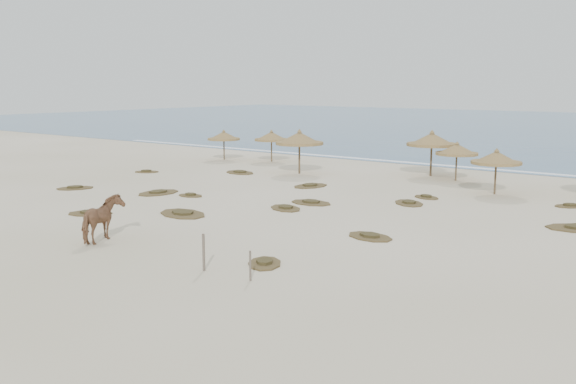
% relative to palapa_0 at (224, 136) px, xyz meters
% --- Properties ---
extents(ground, '(160.00, 160.00, 0.00)m').
position_rel_palapa_0_xyz_m(ground, '(15.39, -18.88, -1.87)').
color(ground, beige).
rests_on(ground, ground).
extents(foam_line, '(70.00, 0.60, 0.01)m').
position_rel_palapa_0_xyz_m(foam_line, '(15.39, 7.12, -1.87)').
color(foam_line, white).
rests_on(foam_line, ground).
extents(palapa_0, '(3.11, 3.11, 2.41)m').
position_rel_palapa_0_xyz_m(palapa_0, '(0.00, 0.00, 0.00)').
color(palapa_0, brown).
rests_on(palapa_0, ground).
extents(palapa_1, '(3.17, 3.17, 2.49)m').
position_rel_palapa_0_xyz_m(palapa_1, '(3.76, 1.35, 0.06)').
color(palapa_1, brown).
rests_on(palapa_1, ground).
extents(palapa_2, '(3.56, 3.56, 3.01)m').
position_rel_palapa_0_xyz_m(palapa_2, '(9.49, -2.79, 0.46)').
color(palapa_2, brown).
rests_on(palapa_2, ground).
extents(palapa_3, '(3.44, 3.44, 2.47)m').
position_rel_palapa_0_xyz_m(palapa_3, '(19.14, 0.62, 0.05)').
color(palapa_3, brown).
rests_on(palapa_3, ground).
extents(palapa_4, '(3.70, 3.70, 3.04)m').
position_rel_palapa_0_xyz_m(palapa_4, '(17.02, 1.52, 0.48)').
color(palapa_4, brown).
rests_on(palapa_4, ground).
extents(palapa_5, '(2.91, 2.91, 2.54)m').
position_rel_palapa_0_xyz_m(palapa_5, '(22.82, -2.77, 0.10)').
color(palapa_5, brown).
rests_on(palapa_5, ground).
extents(horse, '(1.67, 2.27, 1.75)m').
position_rel_palapa_0_xyz_m(horse, '(14.68, -22.53, -1.00)').
color(horse, '#986545').
rests_on(horse, ground).
extents(fence_post_near, '(0.11, 0.11, 1.23)m').
position_rel_palapa_0_xyz_m(fence_post_near, '(20.51, -22.97, -1.26)').
color(fence_post_near, '#6C5E51').
rests_on(fence_post_near, ground).
extents(fence_post_far, '(0.08, 0.08, 0.95)m').
position_rel_palapa_0_xyz_m(fence_post_far, '(22.41, -22.87, -1.40)').
color(fence_post_far, '#6C5E51').
rests_on(fence_post_far, ground).
extents(scrub_0, '(2.24, 2.46, 0.16)m').
position_rel_palapa_0_xyz_m(scrub_0, '(2.92, -15.71, -1.82)').
color(scrub_0, brown).
rests_on(scrub_0, ground).
extents(scrub_1, '(1.71, 2.56, 0.16)m').
position_rel_palapa_0_xyz_m(scrub_1, '(7.97, -13.88, -1.82)').
color(scrub_1, brown).
rests_on(scrub_1, ground).
extents(scrub_2, '(1.53, 1.05, 0.16)m').
position_rel_palapa_0_xyz_m(scrub_2, '(10.03, -13.41, -1.82)').
color(scrub_2, brown).
rests_on(scrub_2, ground).
extents(scrub_3, '(2.39, 2.10, 0.16)m').
position_rel_palapa_0_xyz_m(scrub_3, '(16.28, -13.12, -1.82)').
color(scrub_3, brown).
rests_on(scrub_3, ground).
extents(scrub_4, '(2.26, 1.72, 0.16)m').
position_rel_palapa_0_xyz_m(scrub_4, '(22.49, -15.74, -1.82)').
color(scrub_4, brown).
rests_on(scrub_4, ground).
extents(scrub_6, '(2.74, 2.16, 0.16)m').
position_rel_palapa_0_xyz_m(scrub_6, '(6.12, -5.01, -1.82)').
color(scrub_6, brown).
rests_on(scrub_6, ground).
extents(scrub_7, '(2.38, 2.37, 0.16)m').
position_rel_palapa_0_xyz_m(scrub_7, '(20.42, -8.29, -1.82)').
color(scrub_7, brown).
rests_on(scrub_7, ground).
extents(scrub_8, '(1.99, 1.80, 0.16)m').
position_rel_palapa_0_xyz_m(scrub_8, '(0.79, -8.61, -1.82)').
color(scrub_8, brown).
rests_on(scrub_8, ground).
extents(scrub_9, '(3.10, 2.39, 0.16)m').
position_rel_palapa_0_xyz_m(scrub_9, '(13.31, -17.09, -1.82)').
color(scrub_9, brown).
rests_on(scrub_9, ground).
extents(scrub_10, '(1.82, 1.80, 0.16)m').
position_rel_palapa_0_xyz_m(scrub_10, '(27.10, -4.17, -1.82)').
color(scrub_10, brown).
rests_on(scrub_10, ground).
extents(scrub_11, '(2.49, 2.28, 0.16)m').
position_rel_palapa_0_xyz_m(scrub_11, '(9.80, -19.63, -1.82)').
color(scrub_11, brown).
rests_on(scrub_11, ground).
extents(scrub_12, '(1.90, 2.04, 0.16)m').
position_rel_palapa_0_xyz_m(scrub_12, '(21.61, -21.20, -1.82)').
color(scrub_12, brown).
rests_on(scrub_12, ground).
extents(scrub_13, '(1.88, 2.56, 0.16)m').
position_rel_palapa_0_xyz_m(scrub_13, '(13.26, -6.80, -1.82)').
color(scrub_13, brown).
rests_on(scrub_13, ground).
extents(scrub_14, '(1.81, 1.54, 0.16)m').
position_rel_palapa_0_xyz_m(scrub_14, '(20.37, -6.18, -1.82)').
color(scrub_14, brown).
rests_on(scrub_14, ground).
extents(scrub_15, '(2.23, 1.46, 0.16)m').
position_rel_palapa_0_xyz_m(scrub_15, '(16.42, -11.19, -1.82)').
color(scrub_15, brown).
rests_on(scrub_15, ground).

